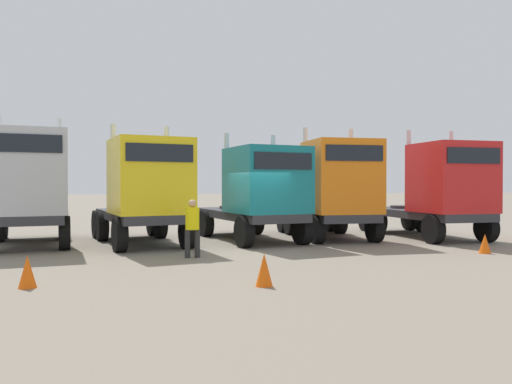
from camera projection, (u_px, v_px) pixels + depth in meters
name	position (u px, v px, depth m)	size (l,w,h in m)	color
ground	(252.00, 248.00, 16.72)	(200.00, 200.00, 0.00)	gray
semi_truck_silver	(28.00, 186.00, 16.86)	(3.33, 5.97, 4.47)	#333338
semi_truck_yellow	(146.00, 190.00, 17.24)	(3.73, 6.28, 4.20)	#333338
semi_truck_teal	(259.00, 193.00, 18.44)	(3.69, 6.73, 4.00)	#333338
semi_truck_orange	(336.00, 189.00, 19.17)	(2.58, 5.72, 4.31)	#333338
semi_truck_red	(441.00, 190.00, 19.35)	(2.72, 6.45, 4.23)	#333338
visitor_in_hivis	(192.00, 224.00, 14.56)	(0.44, 0.40, 1.67)	#2A2A2A
traffic_cone_near	(485.00, 244.00, 15.49)	(0.36, 0.36, 0.60)	#F2590C
traffic_cone_mid	(27.00, 272.00, 10.30)	(0.36, 0.36, 0.67)	#F2590C
traffic_cone_far	(264.00, 270.00, 10.47)	(0.36, 0.36, 0.68)	#F2590C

